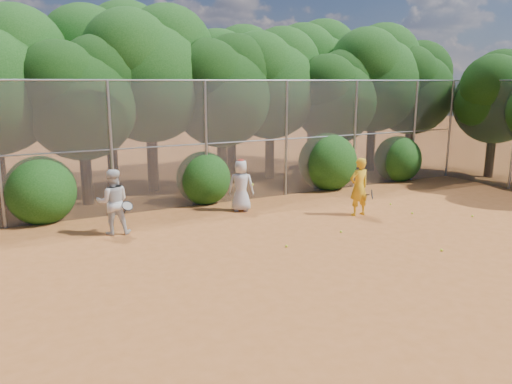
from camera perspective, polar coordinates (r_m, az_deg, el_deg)
ground at (r=12.00m, az=9.85°, el=-6.97°), size 80.00×80.00×0.00m
fence_back at (r=16.54m, az=-2.88°, el=5.88°), size 20.05×0.09×4.03m
tree_2 at (r=16.97m, az=-19.30°, el=10.56°), size 3.99×3.47×5.47m
tree_3 at (r=18.49m, az=-12.04°, el=13.60°), size 4.89×4.26×6.70m
tree_4 at (r=18.75m, az=-3.93°, el=11.87°), size 4.19×3.64×5.73m
tree_5 at (r=20.58m, az=1.71°, el=12.76°), size 4.51×3.92×6.17m
tree_6 at (r=21.08m, az=9.11°, el=11.03°), size 3.86×3.36×5.29m
tree_7 at (r=23.11m, az=13.42°, el=12.99°), size 4.77×4.14×6.53m
tree_8 at (r=24.23m, az=17.50°, el=11.62°), size 4.25×3.70×5.82m
tree_10 at (r=20.40m, az=-16.56°, el=13.90°), size 5.15×4.48×7.06m
tree_11 at (r=21.56m, az=-2.79°, el=13.05°), size 4.64×4.03×6.35m
tree_12 at (r=24.29m, az=6.57°, el=13.75°), size 5.02×4.37×6.88m
tree_13 at (r=23.10m, az=25.79°, el=10.08°), size 3.86×3.36×5.29m
bush_0 at (r=15.57m, az=-23.42°, el=0.50°), size 2.00×2.00×2.00m
bush_1 at (r=16.65m, az=-6.02°, el=1.85°), size 1.80×1.80×1.80m
bush_2 at (r=18.98m, az=8.18°, el=3.73°), size 2.20×2.20×2.20m
bush_3 at (r=21.21m, az=15.92°, el=3.88°), size 1.90×1.90×1.90m
player_yellow at (r=15.24m, az=11.69°, el=0.58°), size 0.80×0.55×1.76m
player_teen at (r=15.46m, az=-1.71°, el=0.77°), size 0.94×0.84×1.64m
player_white at (r=13.62m, az=-16.02°, el=-1.10°), size 0.97×0.85×1.74m
ball_0 at (r=13.58m, az=9.70°, el=-4.49°), size 0.07×0.07×0.07m
ball_1 at (r=15.96m, az=17.42°, el=-2.32°), size 0.07×0.07×0.07m
ball_2 at (r=12.76m, az=20.45°, el=-6.24°), size 0.07×0.07×0.07m
ball_3 at (r=16.26m, az=23.49°, el=-2.52°), size 0.07×0.07×0.07m
ball_4 at (r=12.27m, az=3.51°, el=-6.19°), size 0.07×0.07×0.07m
ball_5 at (r=16.95m, az=15.12°, el=-1.32°), size 0.07×0.07×0.07m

